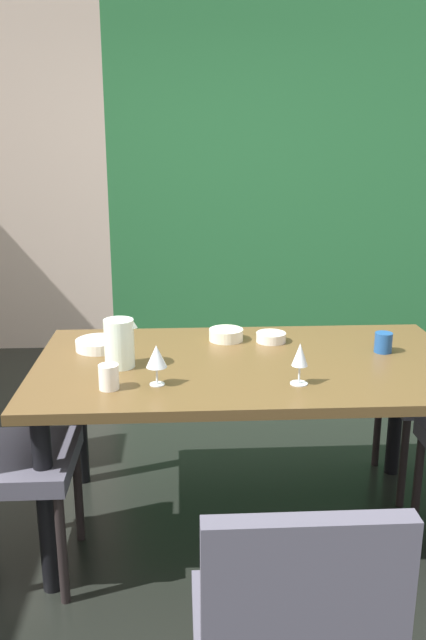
# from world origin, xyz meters

# --- Properties ---
(ground_plane) EXTENTS (5.89, 5.26, 0.02)m
(ground_plane) POSITION_xyz_m (0.00, 0.00, -0.01)
(ground_plane) COLOR black
(garden_window_panel) EXTENTS (3.55, 0.10, 2.75)m
(garden_window_panel) POSITION_xyz_m (1.17, 2.58, 1.37)
(garden_window_panel) COLOR #2B713C
(garden_window_panel) RESTS_ON ground_plane
(dining_table) EXTENTS (1.77, 0.98, 0.76)m
(dining_table) POSITION_xyz_m (0.23, -0.01, 0.67)
(dining_table) COLOR brown
(dining_table) RESTS_ON ground_plane
(wine_glass_west) EXTENTS (0.08, 0.08, 0.15)m
(wine_glass_west) POSITION_xyz_m (-0.15, -0.25, 0.87)
(wine_glass_west) COLOR silver
(wine_glass_west) RESTS_ON dining_table
(wine_glass_near_shelf) EXTENTS (0.07, 0.07, 0.16)m
(wine_glass_near_shelf) POSITION_xyz_m (0.38, -0.27, 0.87)
(wine_glass_near_shelf) COLOR silver
(wine_glass_near_shelf) RESTS_ON dining_table
(serving_bowl_north) EXTENTS (0.20, 0.20, 0.04)m
(serving_bowl_north) POSITION_xyz_m (-0.41, 0.18, 0.78)
(serving_bowl_north) COLOR white
(serving_bowl_north) RESTS_ON dining_table
(serving_bowl_near_window) EXTENTS (0.16, 0.16, 0.05)m
(serving_bowl_near_window) POSITION_xyz_m (0.15, 0.28, 0.78)
(serving_bowl_near_window) COLOR silver
(serving_bowl_near_window) RESTS_ON dining_table
(serving_bowl_corner) EXTENTS (0.13, 0.13, 0.04)m
(serving_bowl_corner) POSITION_xyz_m (0.35, 0.25, 0.78)
(serving_bowl_corner) COLOR silver
(serving_bowl_corner) RESTS_ON dining_table
(cup_left) EXTENTS (0.07, 0.07, 0.09)m
(cup_left) POSITION_xyz_m (-0.32, -0.28, 0.81)
(cup_left) COLOR white
(cup_left) RESTS_ON dining_table
(cup_east) EXTENTS (0.08, 0.08, 0.09)m
(cup_east) POSITION_xyz_m (0.81, 0.07, 0.80)
(cup_east) COLOR #1E4A88
(cup_east) RESTS_ON dining_table
(pitcher_front) EXTENTS (0.13, 0.12, 0.20)m
(pitcher_front) POSITION_xyz_m (-0.30, -0.05, 0.86)
(pitcher_front) COLOR white
(pitcher_front) RESTS_ON dining_table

